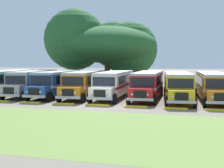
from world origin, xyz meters
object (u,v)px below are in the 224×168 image
(parked_bus_slot_0, at_px, (5,81))
(parked_bus_slot_5, at_px, (148,84))
(parked_bus_slot_2, at_px, (59,82))
(parked_bus_slot_6, at_px, (178,85))
(parked_bus_slot_3, at_px, (85,83))
(parked_bus_slot_7, at_px, (212,85))
(broad_shade_tree, at_px, (105,44))
(parked_bus_slot_4, at_px, (114,83))
(parked_bus_slot_1, at_px, (33,81))

(parked_bus_slot_0, bearing_deg, parked_bus_slot_5, 90.81)
(parked_bus_slot_2, bearing_deg, parked_bus_slot_5, 92.04)
(parked_bus_slot_5, bearing_deg, parked_bus_slot_6, 74.98)
(parked_bus_slot_3, bearing_deg, parked_bus_slot_7, 86.35)
(parked_bus_slot_7, relative_size, broad_shade_tree, 0.65)
(parked_bus_slot_5, bearing_deg, parked_bus_slot_7, 86.51)
(parked_bus_slot_4, xyz_separation_m, parked_bus_slot_7, (10.11, -0.04, 0.00))
(parked_bus_slot_0, distance_m, parked_bus_slot_2, 6.71)
(parked_bus_slot_1, distance_m, parked_bus_slot_7, 19.91)
(parked_bus_slot_4, distance_m, parked_bus_slot_7, 10.11)
(parked_bus_slot_1, distance_m, parked_bus_slot_6, 16.56)
(parked_bus_slot_6, height_order, broad_shade_tree, broad_shade_tree)
(parked_bus_slot_2, distance_m, parked_bus_slot_6, 13.23)
(parked_bus_slot_6, xyz_separation_m, broad_shade_tree, (-11.79, 14.24, 4.88))
(parked_bus_slot_1, distance_m, parked_bus_slot_4, 9.80)
(parked_bus_slot_2, distance_m, parked_bus_slot_3, 3.10)
(parked_bus_slot_1, bearing_deg, parked_bus_slot_5, 86.12)
(parked_bus_slot_0, distance_m, parked_bus_slot_5, 16.82)
(parked_bus_slot_0, distance_m, parked_bus_slot_6, 19.93)
(parked_bus_slot_3, xyz_separation_m, parked_bus_slot_6, (10.12, -0.44, 0.00))
(parked_bus_slot_6, bearing_deg, parked_bus_slot_3, -98.30)
(parked_bus_slot_5, xyz_separation_m, broad_shade_tree, (-8.67, 13.46, 4.88))
(parked_bus_slot_2, relative_size, parked_bus_slot_5, 1.00)
(parked_bus_slot_1, xyz_separation_m, parked_bus_slot_5, (13.42, 0.21, 0.00))
(parked_bus_slot_6, bearing_deg, parked_bus_slot_4, -100.33)
(parked_bus_slot_4, bearing_deg, parked_bus_slot_7, 89.19)
(parked_bus_slot_2, xyz_separation_m, parked_bus_slot_3, (3.10, -0.00, 0.00))
(parked_bus_slot_1, relative_size, broad_shade_tree, 0.65)
(parked_bus_slot_0, xyz_separation_m, parked_bus_slot_5, (16.81, 0.69, 0.00))
(parked_bus_slot_4, relative_size, broad_shade_tree, 0.64)
(parked_bus_slot_1, relative_size, parked_bus_slot_2, 1.01)
(parked_bus_slot_6, bearing_deg, parked_bus_slot_1, -97.76)
(parked_bus_slot_6, relative_size, broad_shade_tree, 0.65)
(parked_bus_slot_1, distance_m, broad_shade_tree, 15.28)
(parked_bus_slot_2, distance_m, parked_bus_slot_7, 16.59)
(parked_bus_slot_5, xyz_separation_m, parked_bus_slot_6, (3.12, -0.78, 0.00))
(parked_bus_slot_5, relative_size, broad_shade_tree, 0.64)
(parked_bus_slot_4, bearing_deg, parked_bus_slot_1, -90.79)
(parked_bus_slot_0, height_order, parked_bus_slot_1, same)
(parked_bus_slot_4, distance_m, broad_shade_tree, 15.40)
(parked_bus_slot_7, bearing_deg, parked_bus_slot_4, -93.94)
(parked_bus_slot_1, height_order, broad_shade_tree, broad_shade_tree)
(parked_bus_slot_7, bearing_deg, parked_bus_slot_0, -92.71)
(parked_bus_slot_0, distance_m, parked_bus_slot_1, 3.42)
(parked_bus_slot_3, relative_size, broad_shade_tree, 0.65)
(parked_bus_slot_0, distance_m, parked_bus_slot_7, 23.29)
(parked_bus_slot_2, relative_size, parked_bus_slot_4, 1.00)
(parked_bus_slot_6, bearing_deg, broad_shade_tree, -146.17)
(parked_bus_slot_7, distance_m, broad_shade_tree, 21.03)
(parked_bus_slot_1, height_order, parked_bus_slot_3, same)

